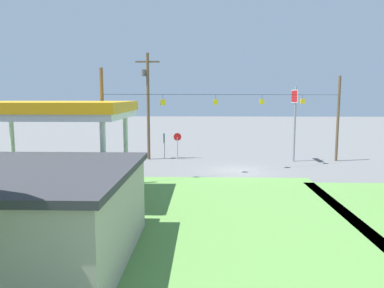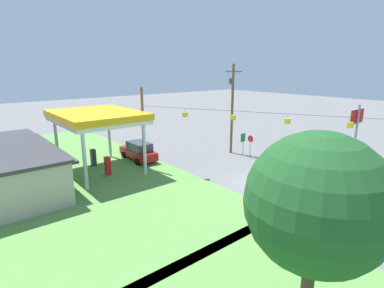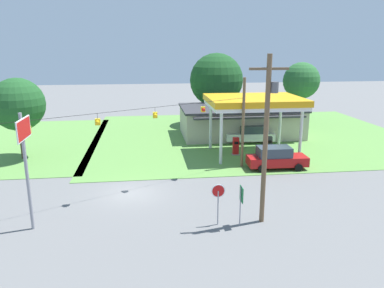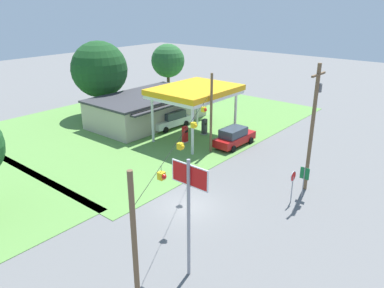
% 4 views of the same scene
% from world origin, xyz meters
% --- Properties ---
extents(ground_plane, '(160.00, 160.00, 0.00)m').
position_xyz_m(ground_plane, '(0.00, 0.00, 0.00)').
color(ground_plane, slate).
extents(gas_station_canopy, '(8.64, 6.68, 5.56)m').
position_xyz_m(gas_station_canopy, '(11.27, 8.54, 5.04)').
color(gas_station_canopy, silver).
rests_on(gas_station_canopy, ground).
extents(fuel_pump_near, '(0.71, 0.56, 1.74)m').
position_xyz_m(fuel_pump_near, '(9.64, 8.54, 0.83)').
color(fuel_pump_near, gray).
rests_on(fuel_pump_near, ground).
extents(fuel_pump_far, '(0.71, 0.56, 1.74)m').
position_xyz_m(fuel_pump_far, '(12.90, 8.54, 0.83)').
color(fuel_pump_far, gray).
rests_on(fuel_pump_far, ground).
extents(car_at_pumps_front, '(5.05, 2.20, 1.94)m').
position_xyz_m(car_at_pumps_front, '(12.05, 4.08, 0.98)').
color(car_at_pumps_front, '#AD1414').
rests_on(car_at_pumps_front, ground).
extents(car_at_pumps_rear, '(5.30, 2.38, 1.94)m').
position_xyz_m(car_at_pumps_rear, '(12.36, 13.00, 0.99)').
color(car_at_pumps_rear, white).
rests_on(car_at_pumps_rear, ground).
extents(stop_sign_roadside, '(0.80, 0.08, 2.50)m').
position_xyz_m(stop_sign_roadside, '(5.20, -5.44, 1.81)').
color(stop_sign_roadside, '#99999E').
rests_on(stop_sign_roadside, ground).
extents(stop_sign_overhead, '(0.22, 2.26, 6.72)m').
position_xyz_m(stop_sign_overhead, '(-5.34, -4.64, 4.82)').
color(stop_sign_overhead, gray).
rests_on(stop_sign_overhead, ground).
extents(route_sign, '(0.10, 0.70, 2.40)m').
position_xyz_m(route_sign, '(6.47, -5.74, 1.71)').
color(route_sign, gray).
rests_on(route_sign, ground).
extents(utility_pole_main, '(2.20, 0.44, 9.75)m').
position_xyz_m(utility_pole_main, '(7.92, -5.35, 5.45)').
color(utility_pole_main, brown).
rests_on(utility_pole_main, ground).
extents(signal_span_gantry, '(18.89, 10.24, 7.66)m').
position_xyz_m(signal_span_gantry, '(0.00, -0.01, 4.20)').
color(signal_span_gantry, brown).
rests_on(signal_span_gantry, ground).
extents(tree_west_verge, '(4.75, 4.75, 7.45)m').
position_xyz_m(tree_west_verge, '(-10.15, 9.91, 5.05)').
color(tree_west_verge, '#4C3828').
rests_on(tree_west_verge, ground).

